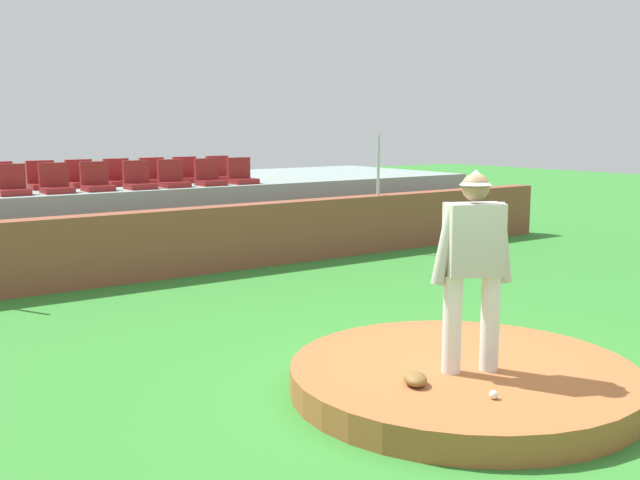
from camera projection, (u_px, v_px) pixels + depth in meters
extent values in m
plane|color=#33822E|center=(462.00, 392.00, 7.13)|extent=(60.00, 60.00, 0.00)
cylinder|color=#A65E31|center=(463.00, 378.00, 7.11)|extent=(3.27, 3.27, 0.26)
cylinder|color=silver|center=(452.00, 324.00, 6.82)|extent=(0.17, 0.17, 0.90)
cylinder|color=silver|center=(490.00, 323.00, 6.89)|extent=(0.17, 0.17, 0.90)
cube|color=#B7B2A8|center=(474.00, 239.00, 6.74)|extent=(0.58, 0.46, 0.65)
cylinder|color=#B7B2A8|center=(445.00, 244.00, 6.70)|extent=(0.27, 0.21, 0.74)
cylinder|color=#B7B2A8|center=(502.00, 243.00, 6.79)|extent=(0.24, 0.19, 0.74)
sphere|color=#8C6647|center=(475.00, 187.00, 6.67)|extent=(0.25, 0.25, 0.25)
cone|color=#B7B2A8|center=(476.00, 177.00, 6.65)|extent=(0.38, 0.38, 0.14)
sphere|color=white|center=(494.00, 395.00, 6.21)|extent=(0.07, 0.07, 0.07)
ellipsoid|color=brown|center=(415.00, 379.00, 6.54)|extent=(0.33, 0.36, 0.11)
cube|color=brown|center=(169.00, 243.00, 12.45)|extent=(17.73, 0.40, 1.12)
cylinder|color=silver|center=(378.00, 165.00, 14.82)|extent=(0.06, 0.06, 1.19)
cube|color=#879B96|center=(106.00, 218.00, 14.82)|extent=(15.51, 4.36, 1.37)
cube|color=maroon|center=(14.00, 192.00, 12.13)|extent=(0.48, 0.44, 0.10)
cube|color=maroon|center=(10.00, 176.00, 12.24)|extent=(0.48, 0.08, 0.40)
cube|color=maroon|center=(57.00, 190.00, 12.51)|extent=(0.48, 0.44, 0.10)
cube|color=maroon|center=(54.00, 175.00, 12.62)|extent=(0.48, 0.08, 0.40)
cube|color=maroon|center=(98.00, 188.00, 12.91)|extent=(0.48, 0.44, 0.10)
cube|color=maroon|center=(94.00, 173.00, 13.02)|extent=(0.48, 0.08, 0.40)
cube|color=maroon|center=(140.00, 186.00, 13.31)|extent=(0.48, 0.44, 0.10)
cube|color=maroon|center=(136.00, 172.00, 13.41)|extent=(0.48, 0.08, 0.40)
cube|color=maroon|center=(175.00, 184.00, 13.70)|extent=(0.48, 0.44, 0.10)
cube|color=maroon|center=(170.00, 170.00, 13.81)|extent=(0.48, 0.08, 0.40)
cube|color=maroon|center=(211.00, 183.00, 14.10)|extent=(0.48, 0.44, 0.10)
cube|color=maroon|center=(206.00, 169.00, 14.21)|extent=(0.48, 0.08, 0.40)
cube|color=maroon|center=(243.00, 181.00, 14.49)|extent=(0.48, 0.44, 0.10)
cube|color=maroon|center=(239.00, 168.00, 14.60)|extent=(0.48, 0.08, 0.40)
cube|color=maroon|center=(1.00, 188.00, 12.87)|extent=(0.48, 0.44, 0.10)
cube|color=maroon|center=(44.00, 186.00, 13.27)|extent=(0.48, 0.44, 0.10)
cube|color=maroon|center=(40.00, 172.00, 13.37)|extent=(0.48, 0.08, 0.40)
cube|color=maroon|center=(82.00, 185.00, 13.66)|extent=(0.48, 0.44, 0.10)
cube|color=maroon|center=(79.00, 170.00, 13.77)|extent=(0.48, 0.08, 0.40)
cube|color=maroon|center=(120.00, 183.00, 14.02)|extent=(0.48, 0.44, 0.10)
cube|color=maroon|center=(116.00, 169.00, 14.12)|extent=(0.48, 0.08, 0.40)
cube|color=maroon|center=(156.00, 181.00, 14.43)|extent=(0.48, 0.44, 0.10)
cube|color=maroon|center=(151.00, 168.00, 14.54)|extent=(0.48, 0.08, 0.40)
cube|color=maroon|center=(189.00, 180.00, 14.81)|extent=(0.48, 0.44, 0.10)
cube|color=maroon|center=(184.00, 167.00, 14.91)|extent=(0.48, 0.08, 0.40)
cube|color=maroon|center=(221.00, 178.00, 15.24)|extent=(0.48, 0.44, 0.10)
cube|color=maroon|center=(217.00, 166.00, 15.34)|extent=(0.48, 0.08, 0.40)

